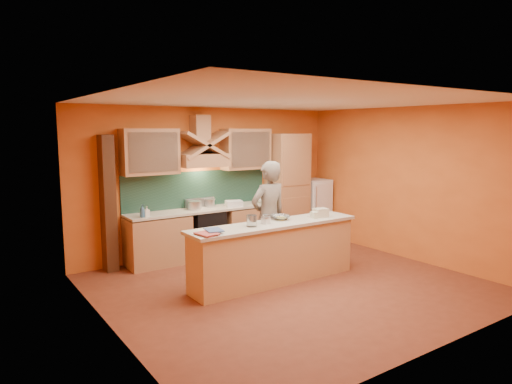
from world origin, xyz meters
TOP-DOWN VIEW (x-y plane):
  - floor at (0.00, 0.00)m, footprint 5.50×5.00m
  - ceiling at (0.00, 0.00)m, footprint 5.50×5.00m
  - wall_back at (0.00, 2.50)m, footprint 5.50×0.02m
  - wall_front at (0.00, -2.50)m, footprint 5.50×0.02m
  - wall_left at (-2.75, 0.00)m, footprint 0.02×5.00m
  - wall_right at (2.75, 0.00)m, footprint 0.02×5.00m
  - base_cabinet_left at (-1.25, 2.20)m, footprint 1.10×0.60m
  - base_cabinet_right at (0.65, 2.20)m, footprint 1.10×0.60m
  - counter_top at (-0.30, 2.20)m, footprint 3.00×0.62m
  - stove at (-0.30, 2.20)m, footprint 0.60×0.58m
  - backsplash at (-0.30, 2.48)m, footprint 3.00×0.03m
  - range_hood at (-0.30, 2.25)m, footprint 0.92×0.50m
  - hood_chimney at (-0.30, 2.35)m, footprint 0.30×0.30m
  - upper_cabinet_left at (-1.30, 2.33)m, footprint 1.00×0.35m
  - upper_cabinet_right at (0.70, 2.33)m, footprint 1.00×0.35m
  - pantry_column at (1.65, 2.20)m, footprint 0.80×0.60m
  - fridge at (2.40, 2.20)m, footprint 0.58×0.60m
  - trim_column_left at (-2.05, 2.35)m, footprint 0.20×0.30m
  - island_body at (-0.10, 0.30)m, footprint 2.80×0.55m
  - island_top at (-0.10, 0.30)m, footprint 2.90×0.62m
  - person at (0.12, 0.75)m, footprint 0.70×0.48m
  - pot_large at (-0.51, 2.22)m, footprint 0.30×0.30m
  - pot_small at (-0.15, 2.29)m, footprint 0.19×0.19m
  - soap_bottle_a at (-1.49, 2.05)m, footprint 0.08×0.08m
  - soap_bottle_b at (-1.58, 2.02)m, footprint 0.12×0.12m
  - bowl_back at (1.00, 2.10)m, footprint 0.28×0.28m
  - dish_rack at (0.27, 2.09)m, footprint 0.37×0.32m
  - book_lower at (-1.48, 0.15)m, footprint 0.28×0.35m
  - book_upper at (-1.32, 0.27)m, footprint 0.28×0.34m
  - jar_large at (-0.54, 0.28)m, footprint 0.17×0.17m
  - jar_small at (-0.25, 0.31)m, footprint 0.13×0.13m
  - kitchen_scale at (-0.26, 0.31)m, footprint 0.14×0.14m
  - mixing_bowl at (0.13, 0.45)m, footprint 0.36×0.36m
  - cloth at (0.77, 0.31)m, footprint 0.28×0.24m
  - grocery_bag_a at (0.81, 0.25)m, footprint 0.25×0.21m
  - grocery_bag_b at (0.71, 0.24)m, footprint 0.18×0.14m

SIDE VIEW (x-z plane):
  - floor at x=0.00m, z-range -0.01..0.01m
  - base_cabinet_left at x=-1.25m, z-range 0.00..0.86m
  - base_cabinet_right at x=0.65m, z-range 0.00..0.86m
  - island_body at x=-0.10m, z-range 0.00..0.88m
  - stove at x=-0.30m, z-range 0.00..0.90m
  - fridge at x=2.40m, z-range 0.00..1.30m
  - counter_top at x=-0.30m, z-range 0.88..0.92m
  - island_top at x=-0.10m, z-range 0.90..0.95m
  - person at x=0.12m, z-range 0.00..1.87m
  - cloth at x=0.77m, z-range 0.94..0.96m
  - bowl_back at x=1.00m, z-range 0.92..1.00m
  - book_lower at x=-1.48m, z-range 0.94..0.98m
  - pot_small at x=-0.15m, z-range 0.90..1.05m
  - dish_rack at x=0.27m, z-range 0.92..1.03m
  - pot_large at x=-0.51m, z-range 0.90..1.05m
  - book_upper at x=-1.32m, z-range 0.97..0.99m
  - mixing_bowl at x=0.13m, z-range 0.94..1.02m
  - kitchen_scale at x=-0.26m, z-range 0.94..1.04m
  - grocery_bag_b at x=0.71m, z-range 0.94..1.05m
  - soap_bottle_a at x=-1.49m, z-range 0.92..1.09m
  - grocery_bag_a at x=0.81m, z-range 0.95..1.09m
  - jar_small at x=-0.25m, z-range 0.94..1.09m
  - soap_bottle_b at x=-1.58m, z-range 0.92..1.14m
  - jar_large at x=-0.54m, z-range 0.95..1.12m
  - pantry_column at x=1.65m, z-range 0.00..2.30m
  - trim_column_left at x=-2.05m, z-range 0.00..2.30m
  - backsplash at x=-0.30m, z-range 0.90..1.60m
  - wall_back at x=0.00m, z-range 0.00..2.80m
  - wall_front at x=0.00m, z-range 0.00..2.80m
  - wall_left at x=-2.75m, z-range 0.00..2.80m
  - wall_right at x=2.75m, z-range 0.00..2.80m
  - range_hood at x=-0.30m, z-range 1.70..1.94m
  - upper_cabinet_left at x=-1.30m, z-range 1.60..2.40m
  - upper_cabinet_right at x=0.70m, z-range 1.60..2.40m
  - hood_chimney at x=-0.30m, z-range 2.15..2.65m
  - ceiling at x=0.00m, z-range 2.79..2.80m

